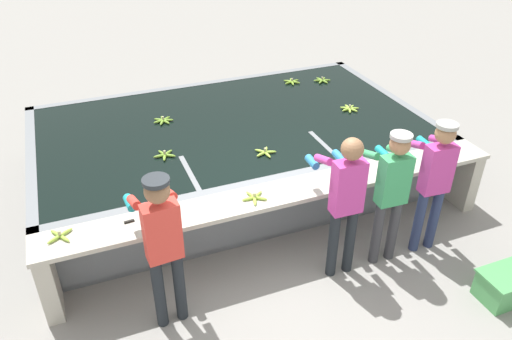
% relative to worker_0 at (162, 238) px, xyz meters
% --- Properties ---
extents(ground_plane, '(80.00, 80.00, 0.00)m').
position_rel_worker_0_xyz_m(ground_plane, '(1.46, 0.30, -1.00)').
color(ground_plane, gray).
rests_on(ground_plane, ground).
extents(wash_tank, '(5.25, 3.13, 0.82)m').
position_rel_worker_0_xyz_m(wash_tank, '(1.46, 2.31, -0.60)').
color(wash_tank, gray).
rests_on(wash_tank, ground).
extents(work_ledge, '(5.25, 0.45, 0.82)m').
position_rel_worker_0_xyz_m(work_ledge, '(1.46, 0.52, -0.39)').
color(work_ledge, '#B7B2A3').
rests_on(work_ledge, ground).
extents(worker_0, '(0.44, 0.73, 1.65)m').
position_rel_worker_0_xyz_m(worker_0, '(0.00, 0.00, 0.00)').
color(worker_0, '#1E2328').
rests_on(worker_0, ground).
extents(worker_1, '(0.42, 0.72, 1.66)m').
position_rel_worker_0_xyz_m(worker_1, '(1.86, -0.00, -0.01)').
color(worker_1, '#1E2328').
rests_on(worker_1, ground).
extents(worker_2, '(0.43, 0.72, 1.60)m').
position_rel_worker_0_xyz_m(worker_2, '(2.41, 0.00, -0.04)').
color(worker_2, '#38383D').
rests_on(worker_2, ground).
extents(worker_3, '(0.43, 0.73, 1.61)m').
position_rel_worker_0_xyz_m(worker_3, '(2.97, -0.00, -0.03)').
color(worker_3, navy).
rests_on(worker_3, ground).
extents(banana_bunch_floating_0, '(0.28, 0.27, 0.08)m').
position_rel_worker_0_xyz_m(banana_bunch_floating_0, '(1.56, 1.35, -0.16)').
color(banana_bunch_floating_0, '#9EC642').
rests_on(banana_bunch_floating_0, wash_tank).
extents(banana_bunch_floating_1, '(0.27, 0.28, 0.08)m').
position_rel_worker_0_xyz_m(banana_bunch_floating_1, '(0.40, 1.74, -0.16)').
color(banana_bunch_floating_1, '#75A333').
rests_on(banana_bunch_floating_1, wash_tank).
extents(banana_bunch_floating_2, '(0.28, 0.28, 0.08)m').
position_rel_worker_0_xyz_m(banana_bunch_floating_2, '(2.84, 3.31, -0.16)').
color(banana_bunch_floating_2, '#7FAD33').
rests_on(banana_bunch_floating_2, wash_tank).
extents(banana_bunch_floating_3, '(0.28, 0.28, 0.08)m').
position_rel_worker_0_xyz_m(banana_bunch_floating_3, '(3.17, 2.07, -0.16)').
color(banana_bunch_floating_3, '#9EC642').
rests_on(banana_bunch_floating_3, wash_tank).
extents(banana_bunch_floating_4, '(0.28, 0.28, 0.08)m').
position_rel_worker_0_xyz_m(banana_bunch_floating_4, '(0.60, 2.69, -0.16)').
color(banana_bunch_floating_4, '#75A333').
rests_on(banana_bunch_floating_4, wash_tank).
extents(banana_bunch_floating_5, '(0.28, 0.28, 0.08)m').
position_rel_worker_0_xyz_m(banana_bunch_floating_5, '(3.32, 3.19, -0.16)').
color(banana_bunch_floating_5, '#75A333').
rests_on(banana_bunch_floating_5, wash_tank).
extents(banana_bunch_ledge_0, '(0.26, 0.28, 0.08)m').
position_rel_worker_0_xyz_m(banana_bunch_ledge_0, '(1.08, 0.50, -0.16)').
color(banana_bunch_ledge_0, '#9EC642').
rests_on(banana_bunch_ledge_0, work_ledge).
extents(banana_bunch_ledge_1, '(0.25, 0.25, 0.08)m').
position_rel_worker_0_xyz_m(banana_bunch_ledge_1, '(-0.86, 0.59, -0.16)').
color(banana_bunch_ledge_1, '#9EC642').
rests_on(banana_bunch_ledge_1, work_ledge).
extents(knife_0, '(0.21, 0.31, 0.02)m').
position_rel_worker_0_xyz_m(knife_0, '(3.31, 0.50, -0.17)').
color(knife_0, silver).
rests_on(knife_0, work_ledge).
extents(knife_1, '(0.35, 0.05, 0.02)m').
position_rel_worker_0_xyz_m(knife_1, '(-0.14, 0.59, -0.17)').
color(knife_1, silver).
rests_on(knife_1, work_ledge).
extents(crate, '(0.55, 0.39, 0.32)m').
position_rel_worker_0_xyz_m(crate, '(3.25, -1.01, -0.84)').
color(crate, '#4C9E56').
rests_on(crate, ground).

